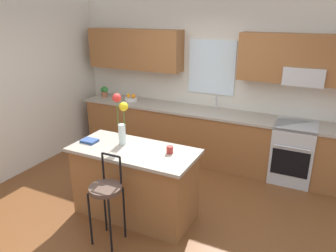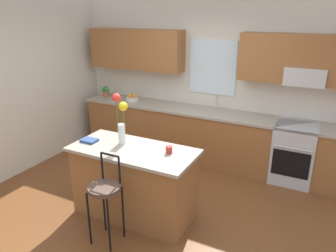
{
  "view_description": "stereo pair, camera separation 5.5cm",
  "coord_description": "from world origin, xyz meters",
  "px_view_note": "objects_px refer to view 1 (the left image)",
  "views": [
    {
      "loc": [
        1.72,
        -3.19,
        2.51
      ],
      "look_at": [
        -0.11,
        0.55,
        1.0
      ],
      "focal_mm": 34.27,
      "sensor_mm": 36.0,
      "label": 1
    },
    {
      "loc": [
        1.77,
        -3.17,
        2.51
      ],
      "look_at": [
        -0.11,
        0.55,
        1.0
      ],
      "focal_mm": 34.27,
      "sensor_mm": 36.0,
      "label": 2
    }
  ],
  "objects_px": {
    "potted_plant_small": "(104,91)",
    "oven_range": "(293,152)",
    "bar_stool_near": "(106,192)",
    "cookbook": "(89,141)",
    "kitchen_island": "(135,182)",
    "flower_vase": "(121,117)",
    "mug_ceramic": "(170,150)",
    "fruit_bowl_oranges": "(131,98)"
  },
  "relations": [
    {
      "from": "potted_plant_small",
      "to": "oven_range",
      "type": "bearing_deg",
      "value": -0.4
    },
    {
      "from": "bar_stool_near",
      "to": "cookbook",
      "type": "relative_size",
      "value": 5.21
    },
    {
      "from": "oven_range",
      "to": "kitchen_island",
      "type": "bearing_deg",
      "value": -132.45
    },
    {
      "from": "flower_vase",
      "to": "mug_ceramic",
      "type": "relative_size",
      "value": 7.22
    },
    {
      "from": "bar_stool_near",
      "to": "mug_ceramic",
      "type": "xyz_separation_m",
      "value": [
        0.45,
        0.67,
        0.33
      ]
    },
    {
      "from": "cookbook",
      "to": "potted_plant_small",
      "type": "xyz_separation_m",
      "value": [
        -1.2,
        1.93,
        0.1
      ]
    },
    {
      "from": "bar_stool_near",
      "to": "fruit_bowl_oranges",
      "type": "xyz_separation_m",
      "value": [
        -1.21,
        2.46,
        0.33
      ]
    },
    {
      "from": "oven_range",
      "to": "potted_plant_small",
      "type": "distance_m",
      "value": 3.56
    },
    {
      "from": "flower_vase",
      "to": "fruit_bowl_oranges",
      "type": "xyz_separation_m",
      "value": [
        -1.01,
        1.8,
        -0.31
      ]
    },
    {
      "from": "oven_range",
      "to": "bar_stool_near",
      "type": "distance_m",
      "value": 2.97
    },
    {
      "from": "cookbook",
      "to": "flower_vase",
      "type": "bearing_deg",
      "value": 17.91
    },
    {
      "from": "bar_stool_near",
      "to": "flower_vase",
      "type": "relative_size",
      "value": 1.6
    },
    {
      "from": "bar_stool_near",
      "to": "flower_vase",
      "type": "distance_m",
      "value": 0.94
    },
    {
      "from": "kitchen_island",
      "to": "potted_plant_small",
      "type": "relative_size",
      "value": 7.3
    },
    {
      "from": "kitchen_island",
      "to": "flower_vase",
      "type": "bearing_deg",
      "value": 160.28
    },
    {
      "from": "flower_vase",
      "to": "kitchen_island",
      "type": "bearing_deg",
      "value": -19.72
    },
    {
      "from": "kitchen_island",
      "to": "cookbook",
      "type": "distance_m",
      "value": 0.78
    },
    {
      "from": "oven_range",
      "to": "flower_vase",
      "type": "height_order",
      "value": "flower_vase"
    },
    {
      "from": "kitchen_island",
      "to": "potted_plant_small",
      "type": "xyz_separation_m",
      "value": [
        -1.82,
        1.87,
        0.57
      ]
    },
    {
      "from": "bar_stool_near",
      "to": "cookbook",
      "type": "xyz_separation_m",
      "value": [
        -0.62,
        0.52,
        0.3
      ]
    },
    {
      "from": "flower_vase",
      "to": "cookbook",
      "type": "distance_m",
      "value": 0.55
    },
    {
      "from": "oven_range",
      "to": "cookbook",
      "type": "bearing_deg",
      "value": -140.47
    },
    {
      "from": "potted_plant_small",
      "to": "flower_vase",
      "type": "bearing_deg",
      "value": -48.11
    },
    {
      "from": "kitchen_island",
      "to": "cookbook",
      "type": "height_order",
      "value": "cookbook"
    },
    {
      "from": "oven_range",
      "to": "fruit_bowl_oranges",
      "type": "bearing_deg",
      "value": 179.51
    },
    {
      "from": "flower_vase",
      "to": "cookbook",
      "type": "xyz_separation_m",
      "value": [
        -0.41,
        -0.13,
        -0.34
      ]
    },
    {
      "from": "bar_stool_near",
      "to": "potted_plant_small",
      "type": "distance_m",
      "value": 3.09
    },
    {
      "from": "oven_range",
      "to": "flower_vase",
      "type": "xyz_separation_m",
      "value": [
        -1.9,
        -1.78,
        0.82
      ]
    },
    {
      "from": "kitchen_island",
      "to": "fruit_bowl_oranges",
      "type": "height_order",
      "value": "fruit_bowl_oranges"
    },
    {
      "from": "kitchen_island",
      "to": "flower_vase",
      "type": "xyz_separation_m",
      "value": [
        -0.21,
        0.07,
        0.81
      ]
    },
    {
      "from": "cookbook",
      "to": "potted_plant_small",
      "type": "height_order",
      "value": "potted_plant_small"
    },
    {
      "from": "oven_range",
      "to": "potted_plant_small",
      "type": "height_order",
      "value": "potted_plant_small"
    },
    {
      "from": "potted_plant_small",
      "to": "cookbook",
      "type": "bearing_deg",
      "value": -58.16
    },
    {
      "from": "bar_stool_near",
      "to": "potted_plant_small",
      "type": "bearing_deg",
      "value": 126.56
    },
    {
      "from": "bar_stool_near",
      "to": "potted_plant_small",
      "type": "relative_size",
      "value": 4.87
    },
    {
      "from": "bar_stool_near",
      "to": "fruit_bowl_oranges",
      "type": "bearing_deg",
      "value": 116.27
    },
    {
      "from": "kitchen_island",
      "to": "fruit_bowl_oranges",
      "type": "relative_size",
      "value": 6.5
    },
    {
      "from": "oven_range",
      "to": "fruit_bowl_oranges",
      "type": "distance_m",
      "value": 2.95
    },
    {
      "from": "bar_stool_near",
      "to": "fruit_bowl_oranges",
      "type": "relative_size",
      "value": 4.34
    },
    {
      "from": "oven_range",
      "to": "fruit_bowl_oranges",
      "type": "relative_size",
      "value": 3.83
    },
    {
      "from": "oven_range",
      "to": "kitchen_island",
      "type": "relative_size",
      "value": 0.59
    },
    {
      "from": "flower_vase",
      "to": "potted_plant_small",
      "type": "height_order",
      "value": "flower_vase"
    }
  ]
}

